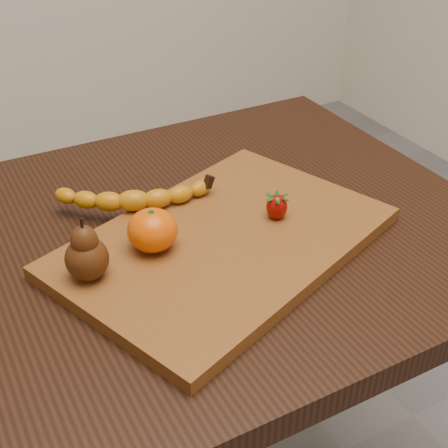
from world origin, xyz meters
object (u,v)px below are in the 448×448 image
table (157,293)px  cutting_board (224,242)px  mandarin (152,230)px  pear (85,249)px

table → cutting_board: cutting_board is taller
table → mandarin: 0.15m
cutting_board → mandarin: 0.11m
table → pear: bearing=-151.1°
pear → mandarin: 0.10m
table → mandarin: mandarin is taller
table → mandarin: (-0.02, -0.04, 0.15)m
cutting_board → pear: pear is taller
pear → mandarin: size_ratio=1.27×
mandarin → pear: bearing=-169.3°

